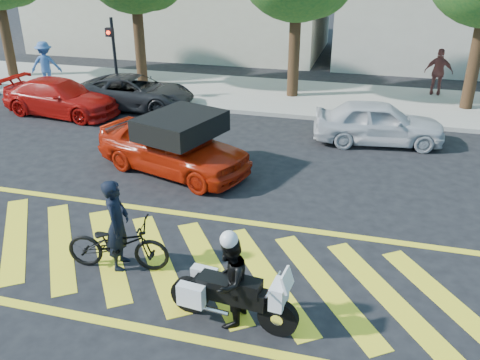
% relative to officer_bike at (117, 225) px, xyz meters
% --- Properties ---
extents(ground, '(90.00, 90.00, 0.00)m').
position_rel_officer_bike_xyz_m(ground, '(1.21, 0.35, -0.91)').
color(ground, black).
rests_on(ground, ground).
extents(sidewalk, '(60.00, 5.00, 0.15)m').
position_rel_officer_bike_xyz_m(sidewalk, '(1.21, 12.35, -0.84)').
color(sidewalk, '#9E998E').
rests_on(sidewalk, ground).
extents(crosswalk, '(12.33, 4.00, 0.01)m').
position_rel_officer_bike_xyz_m(crosswalk, '(1.17, 0.35, -0.91)').
color(crosswalk, yellow).
rests_on(crosswalk, ground).
extents(signal_pole, '(0.28, 0.43, 3.20)m').
position_rel_officer_bike_xyz_m(signal_pole, '(-5.29, 10.09, 1.01)').
color(signal_pole, black).
rests_on(signal_pole, ground).
extents(officer_bike, '(0.57, 0.75, 1.82)m').
position_rel_officer_bike_xyz_m(officer_bike, '(0.00, 0.00, 0.00)').
color(officer_bike, black).
rests_on(officer_bike, ground).
extents(bicycle, '(2.05, 0.98, 1.04)m').
position_rel_officer_bike_xyz_m(bicycle, '(-0.00, -0.06, -0.39)').
color(bicycle, black).
rests_on(bicycle, ground).
extents(police_motorcycle, '(2.22, 0.75, 0.98)m').
position_rel_officer_bike_xyz_m(police_motorcycle, '(2.49, -0.99, -0.38)').
color(police_motorcycle, black).
rests_on(police_motorcycle, ground).
extents(officer_moto, '(0.69, 0.84, 1.59)m').
position_rel_officer_bike_xyz_m(officer_moto, '(2.48, -1.00, -0.11)').
color(officer_moto, black).
rests_on(officer_moto, ground).
extents(red_convertible, '(4.72, 3.03, 1.50)m').
position_rel_officer_bike_xyz_m(red_convertible, '(-0.70, 4.48, -0.16)').
color(red_convertible, '#B21D08').
rests_on(red_convertible, ground).
extents(parked_left, '(4.53, 2.22, 1.27)m').
position_rel_officer_bike_xyz_m(parked_left, '(-6.52, 8.15, -0.28)').
color(parked_left, '#AB0E0A').
rests_on(parked_left, ground).
extents(parked_mid_left, '(4.51, 2.20, 1.24)m').
position_rel_officer_bike_xyz_m(parked_mid_left, '(-4.29, 9.55, -0.29)').
color(parked_mid_left, black).
rests_on(parked_mid_left, ground).
extents(parked_mid_right, '(4.12, 2.08, 1.34)m').
position_rel_officer_bike_xyz_m(parked_mid_right, '(4.61, 8.15, -0.24)').
color(parked_mid_right, silver).
rests_on(parked_mid_right, ground).
extents(pedestrian_left, '(1.39, 1.10, 1.88)m').
position_rel_officer_bike_xyz_m(pedestrian_left, '(-8.97, 10.95, 0.18)').
color(pedestrian_left, '#395E9F').
rests_on(pedestrian_left, sidewalk).
extents(pedestrian_right, '(1.12, 0.59, 1.82)m').
position_rel_officer_bike_xyz_m(pedestrian_right, '(6.75, 13.93, 0.15)').
color(pedestrian_right, brown).
rests_on(pedestrian_right, sidewalk).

